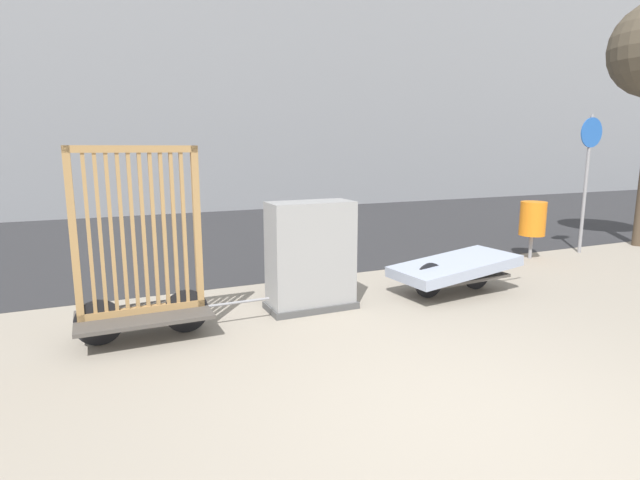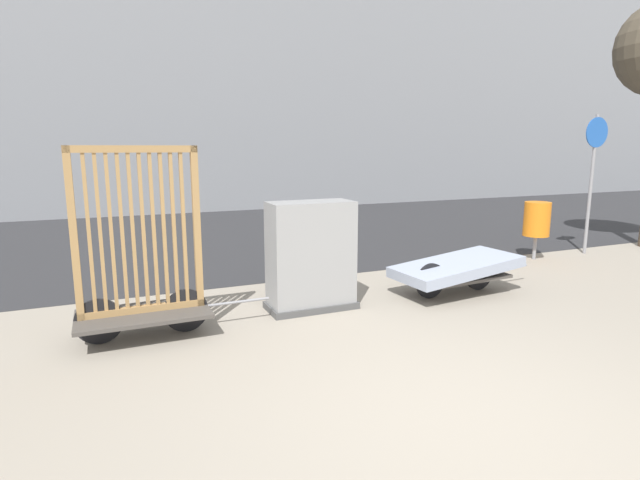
{
  "view_description": "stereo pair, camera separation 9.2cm",
  "coord_description": "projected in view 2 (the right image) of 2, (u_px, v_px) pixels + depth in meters",
  "views": [
    {
      "loc": [
        -2.35,
        -2.63,
        1.96
      ],
      "look_at": [
        0.0,
        2.62,
        0.89
      ],
      "focal_mm": 28.0,
      "sensor_mm": 36.0,
      "label": 1
    },
    {
      "loc": [
        -2.27,
        -2.66,
        1.96
      ],
      "look_at": [
        0.0,
        2.62,
        0.89
      ],
      "focal_mm": 28.0,
      "sensor_mm": 36.0,
      "label": 2
    }
  ],
  "objects": [
    {
      "name": "bike_cart_with_bedframe",
      "position": [
        142.0,
        273.0,
        5.11
      ],
      "size": [
        2.02,
        0.77,
        1.98
      ],
      "rotation": [
        0.0,
        0.0,
        0.01
      ],
      "color": "#4C4742",
      "rests_on": "ground_plane"
    },
    {
      "name": "bike_cart_with_mattress",
      "position": [
        456.0,
        269.0,
        6.72
      ],
      "size": [
        2.24,
        0.96,
        0.52
      ],
      "rotation": [
        0.0,
        0.0,
        0.07
      ],
      "color": "#4C4742",
      "rests_on": "ground_plane"
    },
    {
      "name": "building_facade",
      "position": [
        170.0,
        18.0,
        15.86
      ],
      "size": [
        48.0,
        4.0,
        12.05
      ],
      "color": "gray",
      "rests_on": "ground_plane"
    },
    {
      "name": "ground_plane",
      "position": [
        461.0,
        420.0,
        3.64
      ],
      "size": [
        60.0,
        60.0,
        0.0
      ],
      "primitive_type": "plane",
      "color": "gray"
    },
    {
      "name": "road_strip",
      "position": [
        218.0,
        235.0,
        11.27
      ],
      "size": [
        56.0,
        8.59,
        0.01
      ],
      "color": "#2D2D30",
      "rests_on": "ground_plane"
    },
    {
      "name": "utility_cabinet",
      "position": [
        311.0,
        259.0,
        6.06
      ],
      "size": [
        1.09,
        0.54,
        1.33
      ],
      "color": "#4C4C4C",
      "rests_on": "ground_plane"
    },
    {
      "name": "trash_bin",
      "position": [
        537.0,
        219.0,
        8.76
      ],
      "size": [
        0.44,
        0.44,
        1.02
      ],
      "color": "gray",
      "rests_on": "ground_plane"
    },
    {
      "name": "sign_post",
      "position": [
        593.0,
        165.0,
        9.07
      ],
      "size": [
        0.54,
        0.06,
        2.55
      ],
      "color": "gray",
      "rests_on": "ground_plane"
    }
  ]
}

